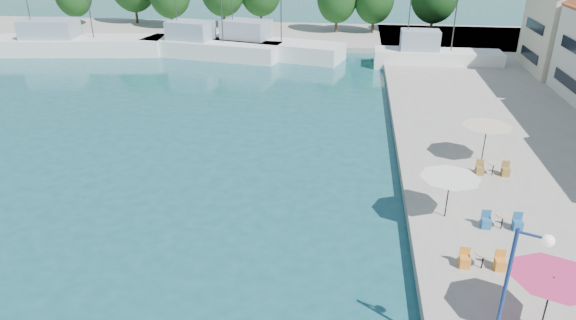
# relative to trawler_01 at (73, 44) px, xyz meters

# --- Properties ---
(quay_far) EXTENTS (90.00, 16.00, 0.60)m
(quay_far) POSITION_rel_trawler_01_xyz_m (21.14, 12.38, -0.77)
(quay_far) COLOR gray
(quay_far) RESTS_ON ground
(trawler_01) EXTENTS (19.94, 7.63, 10.20)m
(trawler_01) POSITION_rel_trawler_01_xyz_m (0.00, 0.00, 0.00)
(trawler_01) COLOR white
(trawler_01) RESTS_ON ground
(trawler_02) EXTENTS (16.34, 7.00, 10.20)m
(trawler_02) POSITION_rel_trawler_01_xyz_m (15.70, 0.36, 0.00)
(trawler_02) COLOR silver
(trawler_02) RESTS_ON ground
(trawler_03) EXTENTS (17.66, 8.72, 10.20)m
(trawler_03) POSITION_rel_trawler_01_xyz_m (21.91, 1.56, 0.00)
(trawler_03) COLOR white
(trawler_03) RESTS_ON ground
(trawler_04) EXTENTS (12.80, 3.46, 10.20)m
(trawler_04) POSITION_rel_trawler_01_xyz_m (40.21, -1.40, 0.00)
(trawler_04) COLOR white
(trawler_04) RESTS_ON ground
(umbrella_pink) EXTENTS (2.88, 2.88, 2.21)m
(umbrella_pink) POSITION_rel_trawler_01_xyz_m (39.07, -40.52, 1.49)
(umbrella_pink) COLOR black
(umbrella_pink) RESTS_ON quay_right
(umbrella_white) EXTENTS (2.84, 2.84, 2.10)m
(umbrella_white) POSITION_rel_trawler_01_xyz_m (36.89, -33.11, 1.38)
(umbrella_white) COLOR black
(umbrella_white) RESTS_ON quay_right
(umbrella_cream) EXTENTS (2.89, 2.89, 2.19)m
(umbrella_cream) POSITION_rel_trawler_01_xyz_m (40.02, -26.12, 1.47)
(umbrella_cream) COLOR black
(umbrella_cream) RESTS_ON quay_right
(cafe_table_01) EXTENTS (1.82, 0.70, 0.76)m
(cafe_table_01) POSITION_rel_trawler_01_xyz_m (37.77, -37.16, -0.18)
(cafe_table_01) COLOR black
(cafe_table_01) RESTS_ON quay_right
(cafe_table_02) EXTENTS (1.82, 0.70, 0.76)m
(cafe_table_02) POSITION_rel_trawler_01_xyz_m (39.30, -33.92, -0.18)
(cafe_table_02) COLOR black
(cafe_table_02) RESTS_ON quay_right
(cafe_table_03) EXTENTS (1.82, 0.70, 0.76)m
(cafe_table_03) POSITION_rel_trawler_01_xyz_m (40.17, -28.12, -0.18)
(cafe_table_03) COLOR black
(cafe_table_03) RESTS_ON quay_right
(street_lamp) EXTENTS (0.98, 0.53, 5.03)m
(street_lamp) POSITION_rel_trawler_01_xyz_m (37.29, -42.36, 3.02)
(street_lamp) COLOR navy
(street_lamp) RESTS_ON quay_right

